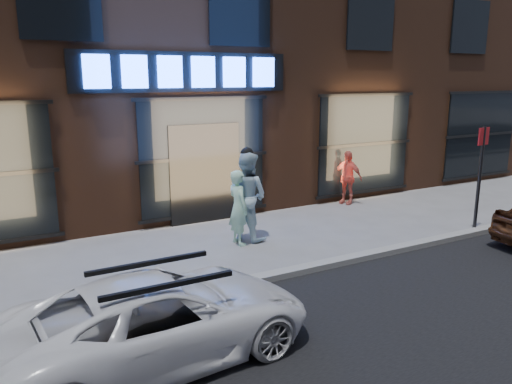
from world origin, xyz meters
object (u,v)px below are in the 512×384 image
passerby (347,177)px  white_suv (160,318)px  man_cap (247,196)px  man_bowtie (238,208)px  sign_post (480,170)px

passerby → white_suv: size_ratio=0.38×
man_cap → man_bowtie: bearing=100.0°
sign_post → white_suv: bearing=-176.4°
man_cap → white_suv: 4.93m
man_bowtie → man_cap: size_ratio=0.83×
man_bowtie → sign_post: (5.14, -1.87, 0.66)m
man_bowtie → sign_post: bearing=-110.7°
passerby → sign_post: 3.71m
passerby → man_cap: bearing=-95.8°
man_bowtie → white_suv: size_ratio=0.41×
passerby → sign_post: (0.90, -3.53, 0.72)m
man_cap → passerby: size_ratio=1.29×
man_cap → white_suv: size_ratio=0.49×
man_cap → passerby: (3.91, 1.44, -0.22)m
man_cap → white_suv: (-3.19, -3.74, -0.42)m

